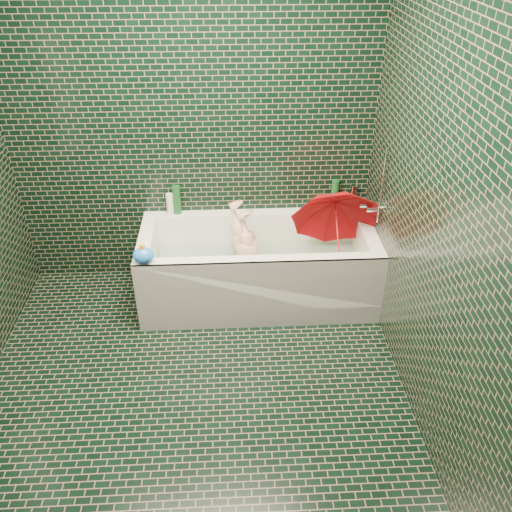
{
  "coord_description": "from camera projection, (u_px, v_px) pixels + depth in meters",
  "views": [
    {
      "loc": [
        0.26,
        -2.28,
        2.53
      ],
      "look_at": [
        0.42,
        0.82,
        0.49
      ],
      "focal_mm": 38.0,
      "sensor_mm": 36.0,
      "label": 1
    }
  ],
  "objects": [
    {
      "name": "soap_bottle_a",
      "position": [
        346.0,
        209.0,
        4.16
      ],
      "size": [
        0.12,
        0.12,
        0.24
      ],
      "primitive_type": "imported",
      "rotation": [
        0.0,
        0.0,
        0.32
      ],
      "color": "white",
      "rests_on": "bathtub"
    },
    {
      "name": "bathtub",
      "position": [
        258.0,
        274.0,
        4.03
      ],
      "size": [
        1.7,
        0.75,
        0.55
      ],
      "color": "white",
      "rests_on": "floor"
    },
    {
      "name": "bath_mat",
      "position": [
        258.0,
        279.0,
        4.07
      ],
      "size": [
        1.35,
        0.47,
        0.01
      ],
      "primitive_type": "cube",
      "color": "green",
      "rests_on": "bathtub"
    },
    {
      "name": "child",
      "position": [
        251.0,
        260.0,
        4.0
      ],
      "size": [
        1.0,
        0.61,
        0.37
      ],
      "primitive_type": "imported",
      "rotation": [
        -1.4,
        0.0,
        -1.26
      ],
      "color": "#DBA889",
      "rests_on": "bathtub"
    },
    {
      "name": "wall_front",
      "position": [
        140.0,
        481.0,
        1.43
      ],
      "size": [
        2.8,
        0.0,
        2.8
      ],
      "primitive_type": "plane",
      "rotation": [
        -1.57,
        0.0,
        0.0
      ],
      "color": "black",
      "rests_on": "floor"
    },
    {
      "name": "bath_toy",
      "position": [
        143.0,
        255.0,
        3.52
      ],
      "size": [
        0.15,
        0.12,
        0.13
      ],
      "rotation": [
        0.0,
        0.0,
        -0.09
      ],
      "color": "blue",
      "rests_on": "bathtub"
    },
    {
      "name": "umbrella",
      "position": [
        337.0,
        231.0,
        3.8
      ],
      "size": [
        0.77,
        0.89,
        0.89
      ],
      "primitive_type": "imported",
      "rotation": [
        0.53,
        -0.21,
        -0.17
      ],
      "color": "red",
      "rests_on": "bathtub"
    },
    {
      "name": "soap_bottle_b",
      "position": [
        353.0,
        209.0,
        4.17
      ],
      "size": [
        0.1,
        0.1,
        0.2
      ],
      "primitive_type": "imported",
      "rotation": [
        0.0,
        0.0,
        -0.1
      ],
      "color": "#421D6F",
      "rests_on": "bathtub"
    },
    {
      "name": "bottle_right_tall",
      "position": [
        335.0,
        195.0,
        4.1
      ],
      "size": [
        0.07,
        0.07,
        0.24
      ],
      "primitive_type": "cylinder",
      "rotation": [
        0.0,
        0.0,
        0.35
      ],
      "color": "#154B1D",
      "rests_on": "bathtub"
    },
    {
      "name": "faucet",
      "position": [
        375.0,
        204.0,
        3.76
      ],
      "size": [
        0.18,
        0.19,
        0.55
      ],
      "color": "silver",
      "rests_on": "wall_right"
    },
    {
      "name": "floor",
      "position": [
        193.0,
        400.0,
        3.28
      ],
      "size": [
        2.8,
        2.8,
        0.0
      ],
      "primitive_type": "plane",
      "color": "black",
      "rests_on": "ground"
    },
    {
      "name": "water",
      "position": [
        258.0,
        263.0,
        4.0
      ],
      "size": [
        1.48,
        0.53,
        0.0
      ],
      "primitive_type": "cube",
      "color": "silver",
      "rests_on": "bathtub"
    },
    {
      "name": "bottle_left_short",
      "position": [
        170.0,
        204.0,
        4.06
      ],
      "size": [
        0.07,
        0.07,
        0.17
      ],
      "primitive_type": "cylinder",
      "rotation": [
        0.0,
        0.0,
        0.41
      ],
      "color": "white",
      "rests_on": "bathtub"
    },
    {
      "name": "bottle_left_tall",
      "position": [
        177.0,
        200.0,
        4.06
      ],
      "size": [
        0.07,
        0.07,
        0.22
      ],
      "primitive_type": "cylinder",
      "rotation": [
        0.0,
        0.0,
        -0.25
      ],
      "color": "#154B1D",
      "rests_on": "bathtub"
    },
    {
      "name": "wall_back",
      "position": [
        191.0,
        122.0,
        3.77
      ],
      "size": [
        2.8,
        0.0,
        2.8
      ],
      "primitive_type": "plane",
      "rotation": [
        1.57,
        0.0,
        0.0
      ],
      "color": "black",
      "rests_on": "floor"
    },
    {
      "name": "soap_bottle_c",
      "position": [
        354.0,
        211.0,
        4.14
      ],
      "size": [
        0.15,
        0.15,
        0.16
      ],
      "primitive_type": "imported",
      "rotation": [
        0.0,
        0.0,
        -0.25
      ],
      "color": "#154B1D",
      "rests_on": "bathtub"
    },
    {
      "name": "bottle_right_pump",
      "position": [
        353.0,
        197.0,
        4.12
      ],
      "size": [
        0.06,
        0.06,
        0.2
      ],
      "primitive_type": "cylinder",
      "rotation": [
        0.0,
        0.0,
        -0.23
      ],
      "color": "silver",
      "rests_on": "bathtub"
    },
    {
      "name": "rubber_duck",
      "position": [
        320.0,
        206.0,
        4.11
      ],
      "size": [
        0.12,
        0.09,
        0.1
      ],
      "rotation": [
        0.0,
        0.0,
        0.22
      ],
      "color": "yellow",
      "rests_on": "bathtub"
    },
    {
      "name": "wall_right",
      "position": [
        443.0,
        214.0,
        2.66
      ],
      "size": [
        0.0,
        2.8,
        2.8
      ],
      "primitive_type": "plane",
      "rotation": [
        1.57,
        0.0,
        -1.57
      ],
      "color": "black",
      "rests_on": "floor"
    }
  ]
}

